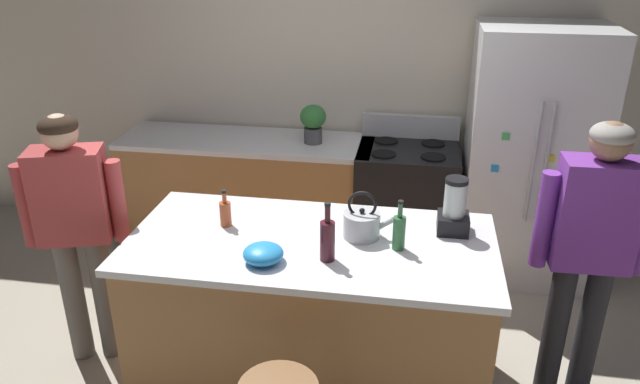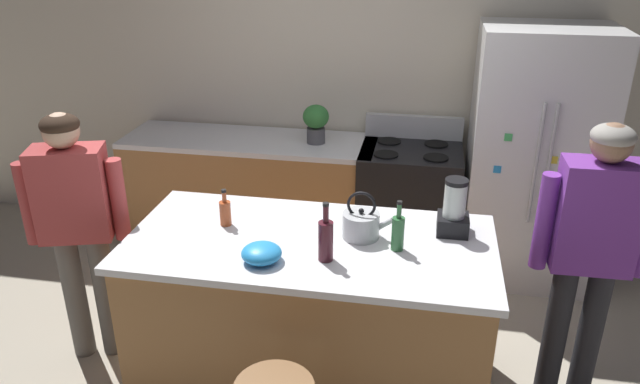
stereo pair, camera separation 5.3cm
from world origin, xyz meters
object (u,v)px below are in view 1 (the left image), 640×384
Objects in this scene: refrigerator at (529,158)px; stove_range at (405,205)px; mixing_bowl at (263,254)px; tea_kettle at (362,224)px; blender_appliance at (454,210)px; bottle_olive_oil at (399,231)px; kitchen_island at (311,313)px; person_by_sink_right at (591,240)px; person_by_island_left at (75,219)px; bottle_cooking_sauce at (225,213)px; bottle_wine at (327,239)px; potted_plant at (313,121)px.

stove_range is (-0.87, 0.02, -0.46)m from refrigerator.
refrigerator is 2.34m from mixing_bowl.
blender_appliance is at bearing 16.24° from tea_kettle.
kitchen_island is at bearing 177.92° from bottle_olive_oil.
bottle_olive_oil reaches higher than mixing_bowl.
refrigerator reaches higher than bottle_olive_oil.
mixing_bowl is (-1.65, -0.43, 0.01)m from person_by_sink_right.
kitchen_island is 1.46m from person_by_island_left.
kitchen_island is 7.16× the size of bottle_olive_oil.
person_by_sink_right reaches higher than bottle_cooking_sauce.
bottle_wine reaches higher than kitchen_island.
potted_plant is at bearing 102.40° from bottle_wine.
person_by_sink_right is 7.54× the size of bottle_cooking_sauce.
person_by_island_left is 4.97× the size of bottle_wine.
stove_range is at bearing 178.38° from refrigerator.
bottle_wine is 0.31m from tea_kettle.
potted_plant is (-0.26, 1.55, 0.64)m from kitchen_island.
stove_range is 3.56× the size of blender_appliance.
refrigerator is 1.20× the size of person_by_island_left.
stove_range is 1.45m from blender_appliance.
bottle_olive_oil is (0.35, 0.17, -0.02)m from bottle_wine.
bottle_olive_oil is (-0.01, -1.54, 0.56)m from stove_range.
person_by_island_left is at bearing -125.93° from potted_plant.
person_by_island_left reaches higher than tea_kettle.
person_by_island_left is at bearing 179.42° from kitchen_island.
bottle_olive_oil is at bearing -0.96° from person_by_island_left.
tea_kettle reaches higher than bottle_cooking_sauce.
bottle_olive_oil is at bearing -2.08° from kitchen_island.
bottle_wine is 0.68m from bottle_cooking_sauce.
kitchen_island is 9.14× the size of bottle_cooking_sauce.
stove_range is at bearing 125.97° from person_by_sink_right.
bottle_cooking_sauce is at bearing 173.65° from bottle_olive_oil.
kitchen_island is 0.99m from blender_appliance.
person_by_island_left is 0.88m from bottle_cooking_sauce.
person_by_island_left is 1.90m from potted_plant.
tea_kettle is at bearing 17.72° from kitchen_island.
potted_plant is 0.95× the size of bottle_wine.
bottle_wine reaches higher than tea_kettle.
refrigerator is 9.18× the size of mixing_bowl.
potted_plant is 1.48m from bottle_cooking_sauce.
person_by_sink_right is at bearing 3.15° from person_by_island_left.
tea_kettle is at bearing -127.34° from refrigerator.
kitchen_island is 1.60m from stove_range.
potted_plant is at bearing 178.21° from refrigerator.
kitchen_island is 1.26× the size of person_by_island_left.
person_by_sink_right is 1.39m from bottle_wine.
person_by_sink_right reaches higher than potted_plant.
bottle_olive_oil is 0.97m from bottle_cooking_sauce.
stove_range is 1.97m from mixing_bowl.
person_by_island_left reaches higher than kitchen_island.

